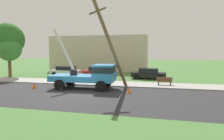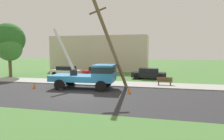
% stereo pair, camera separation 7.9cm
% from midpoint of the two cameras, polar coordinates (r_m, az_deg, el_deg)
% --- Properties ---
extents(ground_plane, '(120.00, 120.00, 0.00)m').
position_cam_midpoint_polar(ground_plane, '(27.77, -0.63, -1.94)').
color(ground_plane, '#477538').
extents(road_asphalt, '(80.00, 8.74, 0.01)m').
position_cam_midpoint_polar(road_asphalt, '(16.51, -10.49, -7.19)').
color(road_asphalt, '#2B2B2D').
rests_on(road_asphalt, ground).
extents(sidewalk_strip, '(80.00, 3.18, 0.10)m').
position_cam_midpoint_polar(sidewalk_strip, '(22.00, -4.31, -3.81)').
color(sidewalk_strip, '#9E9E99').
rests_on(sidewalk_strip, ground).
extents(utility_truck, '(6.85, 3.21, 5.98)m').
position_cam_midpoint_polar(utility_truck, '(18.75, -6.23, -1.26)').
color(utility_truck, '#2D84C6').
rests_on(utility_truck, ground).
extents(leaning_utility_pole, '(3.14, 3.23, 8.33)m').
position_cam_midpoint_polar(leaning_utility_pole, '(18.55, -0.56, 7.49)').
color(leaning_utility_pole, brown).
rests_on(leaning_utility_pole, ground).
extents(traffic_cone_ahead, '(0.36, 0.36, 0.56)m').
position_cam_midpoint_polar(traffic_cone_ahead, '(16.92, 4.88, -5.86)').
color(traffic_cone_ahead, orange).
rests_on(traffic_cone_ahead, ground).
extents(traffic_cone_behind, '(0.36, 0.36, 0.56)m').
position_cam_midpoint_polar(traffic_cone_behind, '(20.44, -21.99, -4.26)').
color(traffic_cone_behind, orange).
rests_on(traffic_cone_behind, ground).
extents(parked_sedan_white, '(4.54, 2.27, 1.42)m').
position_cam_midpoint_polar(parked_sedan_white, '(29.34, -13.40, -0.29)').
color(parked_sedan_white, silver).
rests_on(parked_sedan_white, ground).
extents(parked_sedan_red, '(4.45, 2.11, 1.42)m').
position_cam_midpoint_polar(parked_sedan_red, '(27.77, -4.05, -0.48)').
color(parked_sedan_red, '#B21E1E').
rests_on(parked_sedan_red, ground).
extents(parked_sedan_black, '(4.48, 2.15, 1.42)m').
position_cam_midpoint_polar(parked_sedan_black, '(25.91, 10.61, -0.99)').
color(parked_sedan_black, black).
rests_on(parked_sedan_black, ground).
extents(park_bench, '(1.60, 0.45, 0.90)m').
position_cam_midpoint_polar(park_bench, '(21.05, 15.01, -3.27)').
color(park_bench, brown).
rests_on(park_bench, ground).
extents(roadside_tree_near, '(3.36, 3.36, 5.62)m').
position_cam_midpoint_polar(roadside_tree_near, '(30.82, -28.00, 5.44)').
color(roadside_tree_near, brown).
rests_on(roadside_tree_near, ground).
extents(roadside_tree_far, '(4.56, 4.56, 7.62)m').
position_cam_midpoint_polar(roadside_tree_far, '(31.75, -28.26, 7.96)').
color(roadside_tree_far, brown).
rests_on(roadside_tree_far, ground).
extents(lowrise_building_backdrop, '(18.00, 6.00, 6.40)m').
position_cam_midpoint_polar(lowrise_building_backdrop, '(37.42, -3.66, 4.89)').
color(lowrise_building_backdrop, beige).
rests_on(lowrise_building_backdrop, ground).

